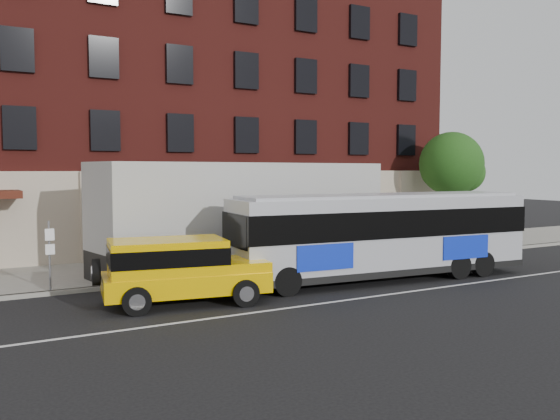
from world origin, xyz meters
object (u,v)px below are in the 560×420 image
sign_pole (50,252)px  city_bus (383,233)px  street_tree (452,166)px  shipping_container (250,216)px  yellow_suv (178,267)px

sign_pole → city_bus: (11.51, -3.41, 0.37)m
street_tree → shipping_container: bearing=-172.1°
city_bus → shipping_container: (-3.23, 4.84, 0.41)m
sign_pole → city_bus: city_bus is taller
sign_pole → shipping_container: (8.28, 1.43, 0.78)m
yellow_suv → street_tree: bearing=20.0°
shipping_container → city_bus: bearing=-56.3°
yellow_suv → shipping_container: size_ratio=0.40×
yellow_suv → shipping_container: 7.09m
sign_pole → yellow_suv: bearing=-46.8°
sign_pole → yellow_suv: 4.79m
sign_pole → shipping_container: shipping_container is taller
yellow_suv → city_bus: bearing=0.5°
yellow_suv → sign_pole: bearing=133.2°
city_bus → yellow_suv: (-8.23, -0.08, -0.63)m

